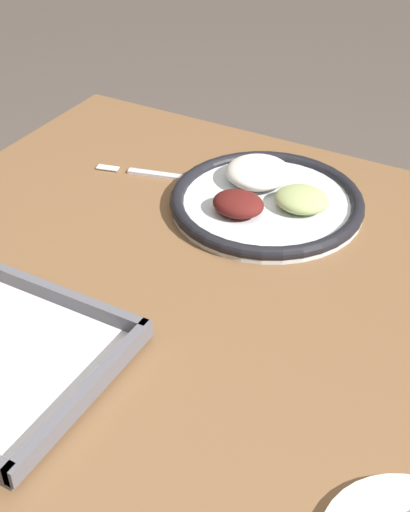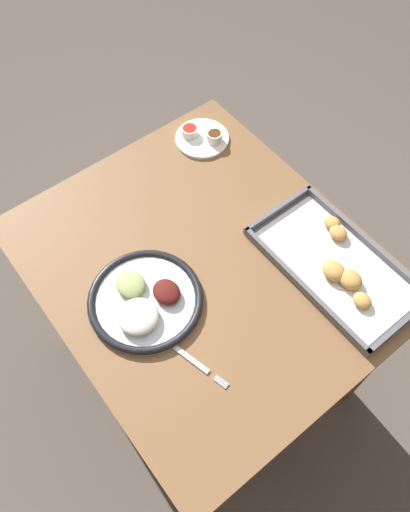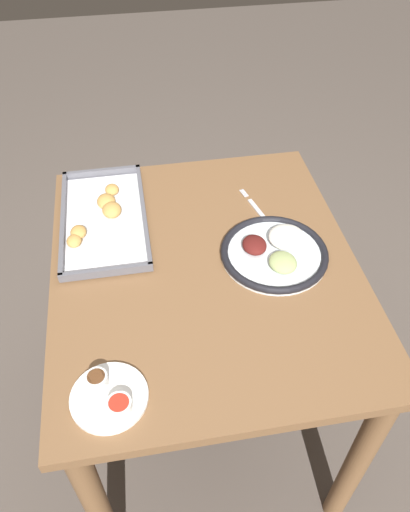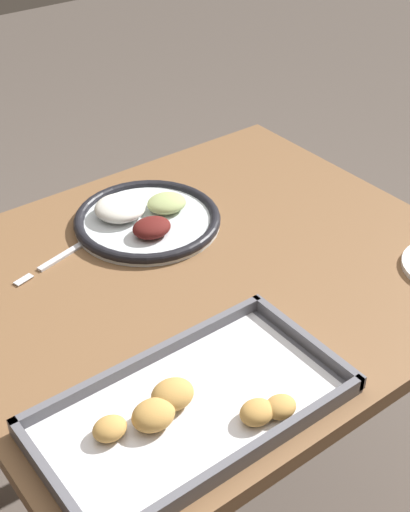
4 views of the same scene
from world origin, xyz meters
name	(u,v)px [view 2 (image 2 of 4)]	position (x,y,z in m)	size (l,w,h in m)	color
ground_plane	(205,363)	(0.00, 0.00, 0.00)	(8.00, 8.00, 0.00)	#564C44
dining_table	(205,288)	(0.00, 0.00, 0.63)	(0.92, 0.78, 0.77)	brown
dinner_plate	(145,301)	(0.00, -0.19, 0.78)	(0.28, 0.28, 0.05)	silver
fork	(189,358)	(0.18, -0.19, 0.77)	(0.19, 0.06, 0.00)	silver
saucer_plate	(202,137)	(-0.34, 0.26, 0.78)	(0.16, 0.16, 0.04)	white
baking_tray	(337,265)	(0.22, 0.25, 0.78)	(0.43, 0.23, 0.04)	#595960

